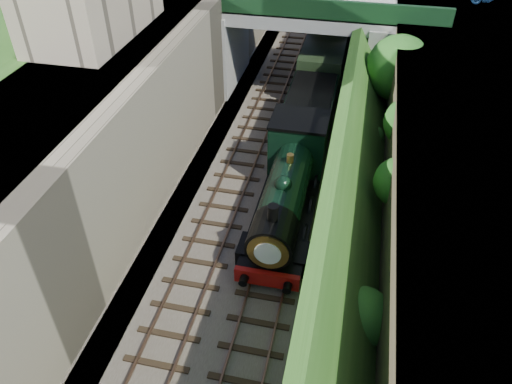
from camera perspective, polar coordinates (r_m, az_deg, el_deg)
name	(u,v)px	position (r m, az deg, el deg)	size (l,w,h in m)	color
trackbed	(295,116)	(33.09, 4.48, 8.69)	(10.00, 90.00, 0.20)	#473F38
retaining_wall	(212,59)	(32.68, -5.11, 14.92)	(1.00, 90.00, 7.00)	#756B56
street_plateau_left	(159,54)	(33.84, -10.99, 15.22)	(6.00, 90.00, 7.00)	#262628
street_plateau_right	(458,88)	(32.00, 22.11, 10.98)	(8.00, 90.00, 6.25)	#262628
embankment_slope	(380,87)	(31.36, 13.96, 11.57)	(4.90, 90.00, 6.58)	#1E4714
track_left	(265,110)	(33.30, 1.05, 9.30)	(2.50, 90.00, 0.20)	black
track_right	(313,116)	(32.90, 6.58, 8.65)	(2.50, 90.00, 0.20)	black
road_bridge	(322,35)	(34.93, 7.50, 17.33)	(16.00, 6.40, 7.25)	gray
tree	(400,69)	(29.42, 16.14, 13.31)	(3.60, 3.80, 6.60)	black
locomotive	(288,188)	(23.60, 3.70, 0.43)	(3.10, 10.23, 3.83)	black
tender	(309,118)	(29.87, 6.09, 8.46)	(2.70, 6.00, 3.05)	black
coach_front	(332,34)	(41.12, 8.63, 17.43)	(2.90, 18.00, 3.70)	black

